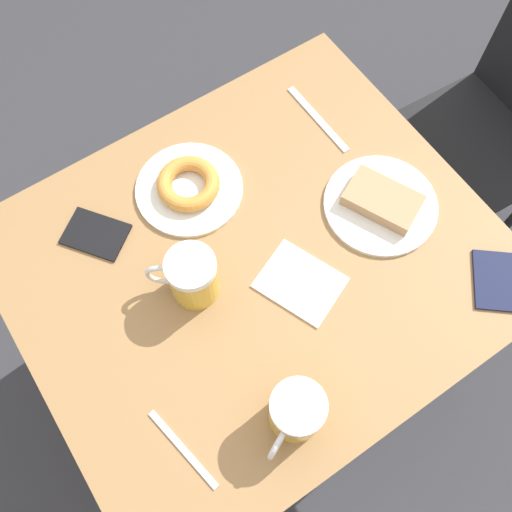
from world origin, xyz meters
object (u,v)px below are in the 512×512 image
at_px(passport_near_edge, 96,234).
at_px(plate_with_donut, 189,186).
at_px(beer_mug_center, 296,413).
at_px(chair, 506,117).
at_px(passport_far_edge, 496,281).
at_px(knife, 318,119).
at_px(plate_with_cake, 381,203).
at_px(beer_mug_left, 192,277).
at_px(fork, 183,449).
at_px(napkin_folded, 300,282).

bearing_deg(passport_near_edge, plate_with_donut, 85.66).
distance_m(plate_with_donut, beer_mug_center, 0.52).
xyz_separation_m(chair, passport_far_edge, (0.35, -0.49, 0.22)).
bearing_deg(knife, plate_with_cake, -5.25).
bearing_deg(plate_with_cake, beer_mug_center, -57.90).
height_order(plate_with_cake, beer_mug_left, beer_mug_left).
bearing_deg(chair, beer_mug_center, -66.79).
bearing_deg(passport_near_edge, knife, 87.99).
xyz_separation_m(plate_with_cake, beer_mug_left, (-0.06, -0.42, 0.05)).
xyz_separation_m(chair, fork, (0.28, -1.17, 0.21)).
bearing_deg(beer_mug_center, fork, -108.54).
height_order(fork, knife, same).
bearing_deg(passport_near_edge, beer_mug_left, 26.88).
relative_size(napkin_folded, passport_far_edge, 1.25).
relative_size(chair, napkin_folded, 4.42).
relative_size(plate_with_donut, beer_mug_center, 1.72).
height_order(beer_mug_center, napkin_folded, beer_mug_center).
xyz_separation_m(beer_mug_center, passport_near_edge, (-0.53, -0.13, -0.06)).
bearing_deg(napkin_folded, beer_mug_center, -38.26).
bearing_deg(plate_with_donut, passport_near_edge, -94.34).
height_order(chair, plate_with_donut, chair).
height_order(plate_with_donut, knife, plate_with_donut).
relative_size(chair, beer_mug_center, 6.35).
distance_m(beer_mug_left, napkin_folded, 0.22).
bearing_deg(beer_mug_center, passport_far_edge, 89.01).
xyz_separation_m(passport_near_edge, passport_far_edge, (0.54, 0.62, 0.00)).
distance_m(beer_mug_center, passport_far_edge, 0.49).
bearing_deg(plate_with_donut, napkin_folded, 13.48).
bearing_deg(fork, plate_with_cake, 107.53).
distance_m(beer_mug_left, fork, 0.31).
bearing_deg(napkin_folded, beer_mug_left, -120.75).
height_order(chair, knife, chair).
height_order(plate_with_donut, passport_far_edge, plate_with_donut).
relative_size(beer_mug_left, passport_near_edge, 0.81).
xyz_separation_m(plate_with_donut, passport_near_edge, (-0.02, -0.22, -0.01)).
bearing_deg(plate_with_donut, fork, -32.33).
bearing_deg(beer_mug_center, beer_mug_left, -176.69).
bearing_deg(plate_with_cake, knife, 174.75).
distance_m(beer_mug_left, beer_mug_center, 0.31).
bearing_deg(knife, chair, 73.45).
relative_size(beer_mug_left, fork, 0.71).
xyz_separation_m(chair, plate_with_donut, (-0.17, -0.88, 0.23)).
bearing_deg(chair, passport_far_edge, -50.24).
relative_size(chair, plate_with_donut, 3.69).
bearing_deg(passport_far_edge, knife, -173.29).
distance_m(beer_mug_left, knife, 0.49).
xyz_separation_m(knife, passport_near_edge, (-0.02, -0.55, 0.00)).
xyz_separation_m(plate_with_cake, passport_near_edge, (-0.27, -0.53, -0.01)).
height_order(plate_with_donut, napkin_folded, plate_with_donut).
relative_size(knife, passport_near_edge, 1.39).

